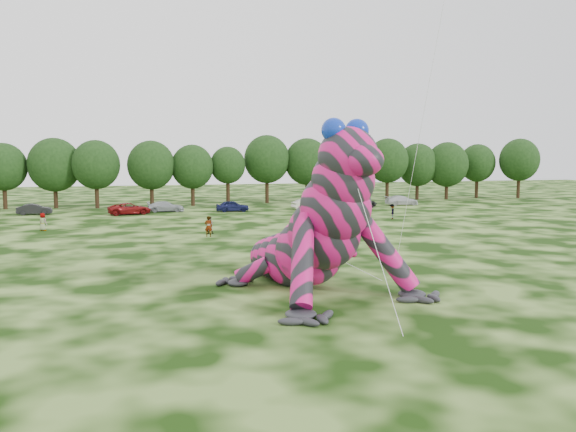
% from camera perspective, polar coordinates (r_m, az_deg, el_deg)
% --- Properties ---
extents(ground, '(240.00, 240.00, 0.00)m').
position_cam_1_polar(ground, '(30.04, 11.36, -7.85)').
color(ground, '#16330A').
rests_on(ground, ground).
extents(inflatable_gecko, '(19.72, 21.64, 9.03)m').
position_cam_1_polar(inflatable_gecko, '(31.08, 0.81, 1.17)').
color(inflatable_gecko, '#CF116D').
rests_on(inflatable_gecko, ground).
extents(tree_4, '(6.22, 5.60, 9.06)m').
position_cam_1_polar(tree_4, '(86.11, -26.90, 3.64)').
color(tree_4, black).
rests_on(tree_4, ground).
extents(tree_5, '(7.16, 6.44, 9.80)m').
position_cam_1_polar(tree_5, '(84.85, -22.62, 4.05)').
color(tree_5, black).
rests_on(tree_5, ground).
extents(tree_6, '(6.52, 5.86, 9.49)m').
position_cam_1_polar(tree_6, '(82.66, -18.90, 4.04)').
color(tree_6, black).
rests_on(tree_6, ground).
extents(tree_7, '(6.68, 6.01, 9.48)m').
position_cam_1_polar(tree_7, '(82.75, -13.71, 4.19)').
color(tree_7, black).
rests_on(tree_7, ground).
extents(tree_8, '(6.14, 5.53, 8.94)m').
position_cam_1_polar(tree_8, '(83.39, -9.68, 4.11)').
color(tree_8, black).
rests_on(tree_8, ground).
extents(tree_9, '(5.27, 4.74, 8.68)m').
position_cam_1_polar(tree_9, '(84.51, -6.13, 4.09)').
color(tree_9, black).
rests_on(tree_9, ground).
extents(tree_10, '(7.09, 6.38, 10.50)m').
position_cam_1_polar(tree_10, '(87.00, -2.16, 4.78)').
color(tree_10, black).
rests_on(tree_10, ground).
extents(tree_11, '(7.01, 6.31, 10.07)m').
position_cam_1_polar(tree_11, '(88.40, 1.94, 4.66)').
color(tree_11, black).
rests_on(tree_11, ground).
extents(tree_12, '(5.99, 5.39, 8.97)m').
position_cam_1_polar(tree_12, '(90.11, 5.81, 4.31)').
color(tree_12, black).
rests_on(tree_12, ground).
extents(tree_13, '(6.83, 6.15, 10.13)m').
position_cam_1_polar(tree_13, '(92.43, 10.07, 4.65)').
color(tree_13, black).
rests_on(tree_13, ground).
extents(tree_14, '(6.82, 6.14, 9.40)m').
position_cam_1_polar(tree_14, '(96.78, 13.02, 4.43)').
color(tree_14, black).
rests_on(tree_14, ground).
extents(tree_15, '(7.17, 6.45, 9.63)m').
position_cam_1_polar(tree_15, '(98.50, 15.85, 4.45)').
color(tree_15, black).
rests_on(tree_15, ground).
extents(tree_16, '(6.26, 5.63, 9.37)m').
position_cam_1_polar(tree_16, '(103.67, 18.66, 4.35)').
color(tree_16, black).
rests_on(tree_16, ground).
extents(tree_17, '(6.98, 6.28, 10.30)m').
position_cam_1_polar(tree_17, '(105.36, 22.43, 4.49)').
color(tree_17, black).
rests_on(tree_17, ground).
extents(car_1, '(4.11, 1.51, 1.35)m').
position_cam_1_polar(car_1, '(76.22, -24.36, 0.62)').
color(car_1, black).
rests_on(car_1, ground).
extents(car_2, '(5.57, 3.33, 1.45)m').
position_cam_1_polar(car_2, '(72.49, -15.80, 0.72)').
color(car_2, maroon).
rests_on(car_2, ground).
extents(car_3, '(4.88, 2.30, 1.37)m').
position_cam_1_polar(car_3, '(74.91, -12.32, 0.94)').
color(car_3, '#A5ABB0').
rests_on(car_3, ground).
extents(car_4, '(4.38, 1.92, 1.47)m').
position_cam_1_polar(car_4, '(73.80, -5.66, 1.01)').
color(car_4, '#151947').
rests_on(car_4, ground).
extents(car_5, '(4.63, 2.11, 1.47)m').
position_cam_1_polar(car_5, '(76.29, 2.08, 1.21)').
color(car_5, silver).
rests_on(car_5, ground).
extents(car_6, '(5.55, 2.71, 1.52)m').
position_cam_1_polar(car_6, '(79.74, 7.11, 1.39)').
color(car_6, '#232426').
rests_on(car_6, ground).
extents(car_7, '(5.06, 2.32, 1.43)m').
position_cam_1_polar(car_7, '(84.86, 11.48, 1.56)').
color(car_7, silver).
rests_on(car_7, ground).
extents(spectator_5, '(0.82, 1.52, 1.56)m').
position_cam_1_polar(spectator_5, '(46.12, 4.11, -1.92)').
color(spectator_5, gray).
rests_on(spectator_5, ground).
extents(spectator_1, '(0.88, 0.73, 1.63)m').
position_cam_1_polar(spectator_1, '(52.75, -7.98, -0.92)').
color(spectator_1, gray).
rests_on(spectator_1, ground).
extents(spectator_0, '(0.77, 0.61, 1.86)m').
position_cam_1_polar(spectator_0, '(50.79, -8.09, -1.06)').
color(spectator_0, gray).
rests_on(spectator_0, ground).
extents(spectator_2, '(1.09, 1.30, 1.75)m').
position_cam_1_polar(spectator_2, '(65.56, 10.53, 0.44)').
color(spectator_2, gray).
rests_on(spectator_2, ground).
extents(spectator_4, '(1.00, 0.95, 1.73)m').
position_cam_1_polar(spectator_4, '(59.38, -23.65, -0.55)').
color(spectator_4, gray).
rests_on(spectator_4, ground).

